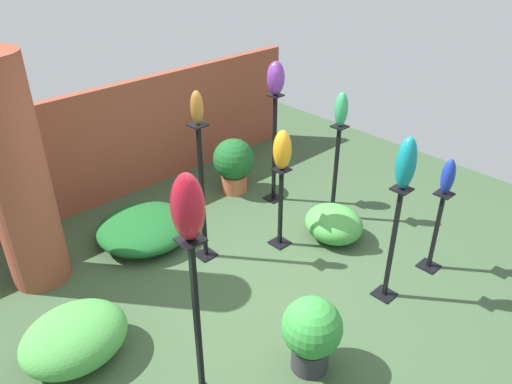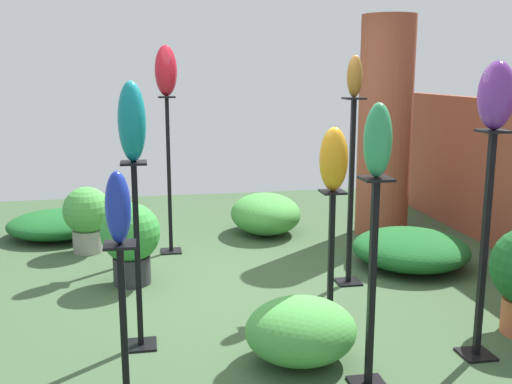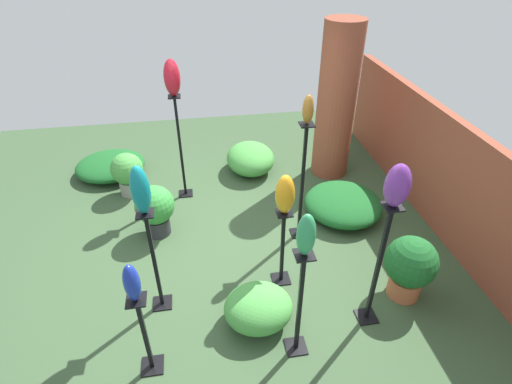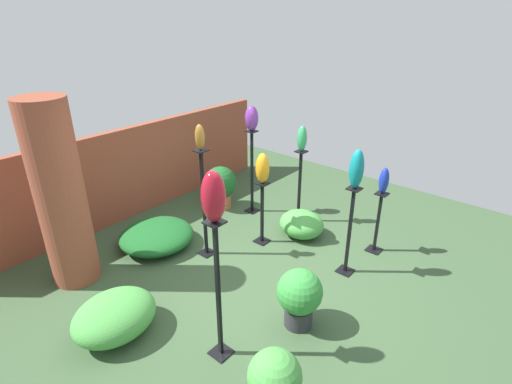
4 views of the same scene
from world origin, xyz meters
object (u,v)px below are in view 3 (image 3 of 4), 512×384
at_px(pedestal_amber, 282,251).
at_px(art_vase_bronze, 308,110).
at_px(art_vase_cobalt, 132,283).
at_px(art_vase_amber, 285,194).
at_px(pedestal_cobalt, 146,338).
at_px(brick_pillar, 336,103).
at_px(pedestal_bronze, 302,187).
at_px(art_vase_violet, 397,186).
at_px(art_vase_ruby, 172,78).
at_px(potted_plant_near_pillar, 155,208).
at_px(potted_plant_mid_left, 127,172).
at_px(pedestal_violet, 377,271).
at_px(art_vase_teal, 140,190).
at_px(art_vase_jade, 306,235).
at_px(potted_plant_front_right, 410,265).
at_px(pedestal_ruby, 181,152).
at_px(pedestal_teal, 155,266).
at_px(pedestal_jade, 299,309).

bearing_deg(pedestal_amber, art_vase_bronze, 152.02).
relative_size(art_vase_cobalt, art_vase_amber, 0.85).
bearing_deg(pedestal_cobalt, brick_pillar, 138.99).
height_order(brick_pillar, art_vase_bronze, brick_pillar).
bearing_deg(pedestal_bronze, art_vase_amber, -27.98).
relative_size(pedestal_cobalt, art_vase_violet, 2.28).
distance_m(art_vase_ruby, potted_plant_near_pillar, 1.64).
xyz_separation_m(pedestal_amber, potted_plant_mid_left, (-2.07, -1.83, -0.07)).
xyz_separation_m(pedestal_bronze, pedestal_cobalt, (1.60, -1.78, -0.31)).
height_order(pedestal_violet, art_vase_teal, art_vase_teal).
bearing_deg(art_vase_jade, art_vase_ruby, -160.50).
height_order(pedestal_amber, potted_plant_front_right, pedestal_amber).
bearing_deg(pedestal_ruby, pedestal_amber, 28.39).
distance_m(pedestal_amber, art_vase_bronze, 1.54).
height_order(pedestal_bronze, pedestal_cobalt, pedestal_bronze).
height_order(pedestal_teal, art_vase_bronze, art_vase_bronze).
distance_m(art_vase_ruby, art_vase_violet, 3.12).
bearing_deg(art_vase_ruby, art_vase_amber, 28.39).
distance_m(art_vase_jade, art_vase_teal, 1.47).
bearing_deg(art_vase_bronze, pedestal_ruby, -128.99).
xyz_separation_m(art_vase_jade, potted_plant_mid_left, (-2.94, -1.78, -1.03)).
bearing_deg(potted_plant_near_pillar, art_vase_violet, 51.27).
distance_m(pedestal_bronze, potted_plant_mid_left, 2.61).
height_order(pedestal_jade, art_vase_violet, art_vase_violet).
xyz_separation_m(art_vase_bronze, art_vase_ruby, (-1.16, -1.43, 0.04)).
bearing_deg(pedestal_bronze, pedestal_cobalt, -48.04).
relative_size(pedestal_violet, art_vase_bronze, 4.29).
bearing_deg(pedestal_ruby, pedestal_bronze, 51.01).
bearing_deg(pedestal_jade, potted_plant_near_pillar, -145.29).
xyz_separation_m(art_vase_cobalt, potted_plant_front_right, (-0.44, 2.65, -0.67)).
bearing_deg(potted_plant_front_right, art_vase_teal, -96.27).
relative_size(pedestal_jade, pedestal_violet, 0.85).
relative_size(pedestal_cobalt, art_vase_amber, 2.08).
height_order(art_vase_jade, art_vase_teal, art_vase_teal).
distance_m(pedestal_violet, art_vase_ruby, 3.31).
relative_size(pedestal_violet, art_vase_violet, 3.58).
bearing_deg(pedestal_teal, pedestal_cobalt, -5.51).
height_order(art_vase_ruby, art_vase_cobalt, art_vase_ruby).
relative_size(pedestal_ruby, potted_plant_near_pillar, 2.20).
height_order(pedestal_amber, art_vase_bronze, art_vase_bronze).
height_order(brick_pillar, art_vase_teal, brick_pillar).
relative_size(brick_pillar, art_vase_teal, 4.76).
xyz_separation_m(pedestal_cobalt, art_vase_bronze, (-1.60, 1.78, 1.30)).
relative_size(brick_pillar, potted_plant_mid_left, 3.58).
bearing_deg(art_vase_cobalt, pedestal_bronze, 131.96).
bearing_deg(art_vase_amber, art_vase_violet, 49.13).
bearing_deg(pedestal_teal, art_vase_ruby, 172.04).
bearing_deg(art_vase_bronze, pedestal_jade, -15.29).
bearing_deg(art_vase_bronze, pedestal_teal, -62.72).
xyz_separation_m(pedestal_ruby, art_vase_violet, (2.56, 1.78, 0.91)).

